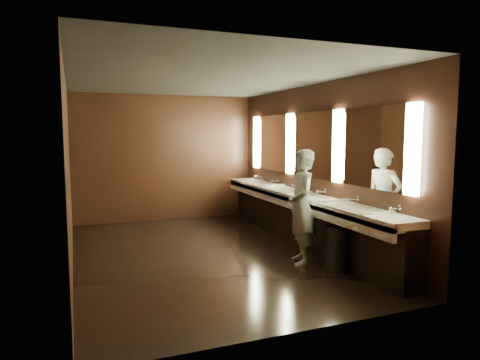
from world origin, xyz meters
name	(u,v)px	position (x,y,z in m)	size (l,w,h in m)	color
floor	(204,254)	(0.00, 0.00, 0.00)	(6.00, 6.00, 0.00)	black
ceiling	(203,78)	(0.00, 0.00, 2.80)	(4.00, 6.00, 0.02)	#2D2D2B
wall_back	(165,158)	(0.00, 3.00, 1.40)	(4.00, 0.02, 2.80)	black
wall_front	(295,191)	(0.00, -3.00, 1.40)	(4.00, 0.02, 2.80)	black
wall_left	(69,172)	(-2.00, 0.00, 1.40)	(0.02, 6.00, 2.80)	black
wall_right	(313,165)	(2.00, 0.00, 1.40)	(0.02, 6.00, 2.80)	black
sink_counter	(302,216)	(1.79, 0.00, 0.50)	(0.55, 5.40, 1.01)	black
mirror_band	(312,145)	(1.98, 0.00, 1.75)	(0.06, 5.03, 1.15)	#FAF5BE
person	(302,207)	(1.21, -1.01, 0.86)	(0.63, 0.41, 1.72)	#87A4C9
trash_bin	(339,248)	(1.58, -1.46, 0.31)	(0.40, 0.40, 0.63)	black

